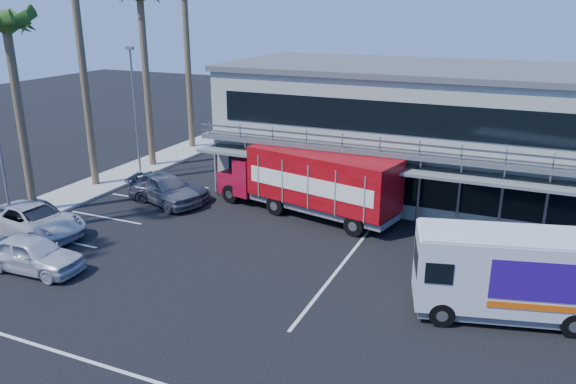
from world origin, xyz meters
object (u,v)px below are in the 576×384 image
at_px(white_van, 511,274).
at_px(parked_car_a, 33,254).
at_px(parked_car_b, 37,220).
at_px(red_truck, 311,180).

xyz_separation_m(white_van, parked_car_a, (-18.11, -4.00, -0.92)).
distance_m(white_van, parked_car_a, 18.56).
xyz_separation_m(parked_car_a, parked_car_b, (-3.00, 3.03, -0.04)).
bearing_deg(parked_car_a, parked_car_b, 42.12).
bearing_deg(white_van, parked_car_b, 168.00).
bearing_deg(parked_car_b, red_truck, -46.25).
distance_m(parked_car_a, parked_car_b, 4.26).
relative_size(red_truck, white_van, 1.55).
xyz_separation_m(red_truck, parked_car_b, (-11.05, -7.63, -1.19)).
height_order(white_van, parked_car_a, white_van).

